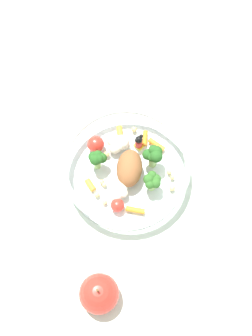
% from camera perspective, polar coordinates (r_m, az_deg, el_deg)
% --- Properties ---
extents(ground_plane, '(2.40, 2.40, 0.00)m').
position_cam_1_polar(ground_plane, '(0.79, -0.33, -1.84)').
color(ground_plane, silver).
extents(food_container, '(0.24, 0.24, 0.07)m').
position_cam_1_polar(food_container, '(0.76, -0.05, 0.08)').
color(food_container, white).
rests_on(food_container, ground_plane).
extents(loose_apple, '(0.07, 0.07, 0.08)m').
position_cam_1_polar(loose_apple, '(0.70, -3.75, -16.98)').
color(loose_apple, red).
rests_on(loose_apple, ground_plane).
extents(folded_napkin, '(0.17, 0.16, 0.01)m').
position_cam_1_polar(folded_napkin, '(0.92, -4.83, 13.57)').
color(folded_napkin, white).
rests_on(folded_napkin, ground_plane).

